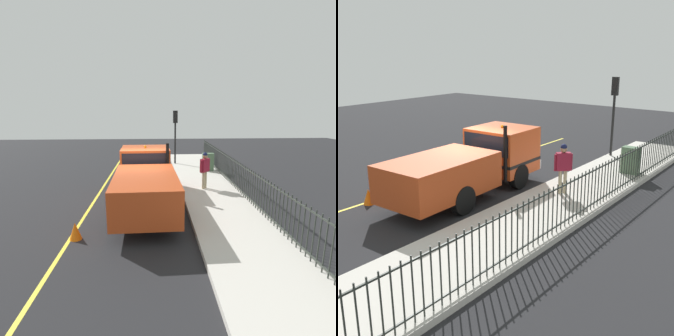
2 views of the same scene
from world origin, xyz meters
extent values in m
plane|color=#232326|center=(0.00, 0.00, 0.00)|extent=(50.39, 50.39, 0.00)
cube|color=beige|center=(3.45, 0.00, 0.09)|extent=(2.91, 22.90, 0.18)
cube|color=yellow|center=(-2.02, 0.00, 0.00)|extent=(0.12, 20.61, 0.01)
cube|color=#D84C1E|center=(0.27, 1.51, 1.35)|extent=(2.32, 2.16, 1.74)
cube|color=black|center=(0.27, 1.51, 1.73)|extent=(2.14, 2.20, 0.77)
cube|color=#B8411A|center=(0.37, -2.02, 1.11)|extent=(2.38, 3.99, 1.25)
cube|color=silver|center=(0.23, 2.64, 0.63)|extent=(2.16, 0.26, 0.36)
cube|color=black|center=(0.27, 1.51, 0.97)|extent=(2.35, 2.18, 0.12)
cylinder|color=black|center=(-0.74, 1.17, 0.48)|extent=(0.33, 0.97, 0.96)
cylinder|color=black|center=(1.29, 1.23, 0.48)|extent=(0.33, 0.97, 0.96)
cylinder|color=black|center=(-0.64, -2.05, 0.48)|extent=(0.33, 0.97, 0.96)
cylinder|color=black|center=(1.38, -1.99, 0.48)|extent=(0.33, 0.97, 0.96)
sphere|color=orange|center=(0.27, 1.51, 2.27)|extent=(0.12, 0.12, 0.12)
cylinder|color=black|center=(1.28, 0.39, 1.52)|extent=(0.14, 0.14, 2.09)
cube|color=maroon|center=(3.16, 1.33, 1.36)|extent=(0.53, 0.53, 0.64)
sphere|color=#997051|center=(3.16, 1.33, 1.80)|extent=(0.24, 0.24, 0.24)
sphere|color=#14193F|center=(3.16, 1.33, 1.88)|extent=(0.23, 0.23, 0.23)
cylinder|color=tan|center=(3.22, 1.39, 0.61)|extent=(0.13, 0.13, 0.86)
cylinder|color=tan|center=(3.09, 1.26, 0.61)|extent=(0.13, 0.13, 0.86)
cylinder|color=maroon|center=(3.36, 1.53, 1.33)|extent=(0.09, 0.09, 0.61)
cylinder|color=maroon|center=(2.95, 1.12, 1.33)|extent=(0.09, 0.09, 0.61)
cylinder|color=#2D332D|center=(4.71, -8.31, 0.89)|extent=(0.04, 0.04, 1.42)
cylinder|color=#2D332D|center=(4.71, -8.07, 0.89)|extent=(0.04, 0.04, 1.42)
cylinder|color=#2D332D|center=(4.71, -7.83, 0.89)|extent=(0.04, 0.04, 1.42)
cylinder|color=#2D332D|center=(4.71, -7.60, 0.89)|extent=(0.04, 0.04, 1.42)
cylinder|color=#2D332D|center=(4.71, -7.36, 0.89)|extent=(0.04, 0.04, 1.42)
cylinder|color=#2D332D|center=(4.71, -7.12, 0.89)|extent=(0.04, 0.04, 1.42)
cylinder|color=#2D332D|center=(4.71, -6.88, 0.89)|extent=(0.04, 0.04, 1.42)
cylinder|color=#2D332D|center=(4.71, -6.65, 0.89)|extent=(0.04, 0.04, 1.42)
cylinder|color=#2D332D|center=(4.71, -6.41, 0.89)|extent=(0.04, 0.04, 1.42)
cylinder|color=#2D332D|center=(4.71, -6.17, 0.89)|extent=(0.04, 0.04, 1.42)
cylinder|color=#2D332D|center=(4.71, -5.94, 0.89)|extent=(0.04, 0.04, 1.42)
cylinder|color=#2D332D|center=(4.71, -5.70, 0.89)|extent=(0.04, 0.04, 1.42)
cylinder|color=#2D332D|center=(4.71, -5.46, 0.89)|extent=(0.04, 0.04, 1.42)
cylinder|color=#2D332D|center=(4.71, -5.22, 0.89)|extent=(0.04, 0.04, 1.42)
cylinder|color=#2D332D|center=(4.71, -4.99, 0.89)|extent=(0.04, 0.04, 1.42)
cylinder|color=#2D332D|center=(4.71, -4.75, 0.89)|extent=(0.04, 0.04, 1.42)
cylinder|color=#2D332D|center=(4.71, -4.51, 0.89)|extent=(0.04, 0.04, 1.42)
cylinder|color=#2D332D|center=(4.71, -4.27, 0.89)|extent=(0.04, 0.04, 1.42)
cylinder|color=#2D332D|center=(4.71, -4.04, 0.89)|extent=(0.04, 0.04, 1.42)
cylinder|color=#2D332D|center=(4.71, -3.80, 0.89)|extent=(0.04, 0.04, 1.42)
cylinder|color=#2D332D|center=(4.71, -3.56, 0.89)|extent=(0.04, 0.04, 1.42)
cylinder|color=#2D332D|center=(4.71, -3.32, 0.89)|extent=(0.04, 0.04, 1.42)
cylinder|color=#2D332D|center=(4.71, -3.09, 0.89)|extent=(0.04, 0.04, 1.42)
cylinder|color=#2D332D|center=(4.71, -2.85, 0.89)|extent=(0.04, 0.04, 1.42)
cylinder|color=#2D332D|center=(4.71, -2.61, 0.89)|extent=(0.04, 0.04, 1.42)
cylinder|color=#2D332D|center=(4.71, -2.37, 0.89)|extent=(0.04, 0.04, 1.42)
cylinder|color=#2D332D|center=(4.71, -2.14, 0.89)|extent=(0.04, 0.04, 1.42)
cylinder|color=#2D332D|center=(4.71, -1.90, 0.89)|extent=(0.04, 0.04, 1.42)
cylinder|color=#2D332D|center=(4.71, -1.66, 0.89)|extent=(0.04, 0.04, 1.42)
cylinder|color=#2D332D|center=(4.71, -1.42, 0.89)|extent=(0.04, 0.04, 1.42)
cylinder|color=#2D332D|center=(4.71, -1.19, 0.89)|extent=(0.04, 0.04, 1.42)
cylinder|color=#2D332D|center=(4.71, -0.95, 0.89)|extent=(0.04, 0.04, 1.42)
cylinder|color=#2D332D|center=(4.71, -0.71, 0.89)|extent=(0.04, 0.04, 1.42)
cylinder|color=#2D332D|center=(4.71, -0.47, 0.89)|extent=(0.04, 0.04, 1.42)
cylinder|color=#2D332D|center=(4.71, -0.24, 0.89)|extent=(0.04, 0.04, 1.42)
cylinder|color=#2D332D|center=(4.71, 0.00, 0.89)|extent=(0.04, 0.04, 1.42)
cylinder|color=#2D332D|center=(4.71, 0.24, 0.89)|extent=(0.04, 0.04, 1.42)
cylinder|color=#2D332D|center=(4.71, 0.47, 0.89)|extent=(0.04, 0.04, 1.42)
cylinder|color=#2D332D|center=(4.71, 0.71, 0.89)|extent=(0.04, 0.04, 1.42)
cylinder|color=#2D332D|center=(4.71, 0.95, 0.89)|extent=(0.04, 0.04, 1.42)
cylinder|color=#2D332D|center=(4.71, 1.19, 0.89)|extent=(0.04, 0.04, 1.42)
cylinder|color=#2D332D|center=(4.71, 1.42, 0.89)|extent=(0.04, 0.04, 1.42)
cylinder|color=#2D332D|center=(4.71, 1.66, 0.89)|extent=(0.04, 0.04, 1.42)
cylinder|color=#2D332D|center=(4.71, 1.90, 0.89)|extent=(0.04, 0.04, 1.42)
cylinder|color=#2D332D|center=(4.71, 2.14, 0.89)|extent=(0.04, 0.04, 1.42)
cylinder|color=#2D332D|center=(4.71, 2.37, 0.89)|extent=(0.04, 0.04, 1.42)
cylinder|color=#2D332D|center=(4.71, 2.61, 0.89)|extent=(0.04, 0.04, 1.42)
cylinder|color=#2D332D|center=(4.71, 2.85, 0.89)|extent=(0.04, 0.04, 1.42)
cylinder|color=#2D332D|center=(4.71, 3.09, 0.89)|extent=(0.04, 0.04, 1.42)
cylinder|color=#2D332D|center=(4.71, 3.32, 0.89)|extent=(0.04, 0.04, 1.42)
cylinder|color=#2D332D|center=(4.71, 3.56, 0.89)|extent=(0.04, 0.04, 1.42)
cylinder|color=#2D332D|center=(4.71, 3.80, 0.89)|extent=(0.04, 0.04, 1.42)
cylinder|color=#2D332D|center=(4.71, 4.04, 0.89)|extent=(0.04, 0.04, 1.42)
cylinder|color=#2D332D|center=(4.71, 4.27, 0.89)|extent=(0.04, 0.04, 1.42)
cylinder|color=#2D332D|center=(4.71, 4.51, 0.89)|extent=(0.04, 0.04, 1.42)
cylinder|color=#2D332D|center=(4.71, 4.75, 0.89)|extent=(0.04, 0.04, 1.42)
cylinder|color=#2D332D|center=(4.71, 4.99, 0.89)|extent=(0.04, 0.04, 1.42)
cylinder|color=#2D332D|center=(4.71, 5.22, 0.89)|extent=(0.04, 0.04, 1.42)
cylinder|color=#2D332D|center=(4.71, 5.46, 0.89)|extent=(0.04, 0.04, 1.42)
cylinder|color=#2D332D|center=(4.71, 5.70, 0.89)|extent=(0.04, 0.04, 1.42)
cylinder|color=#2D332D|center=(4.71, 5.94, 0.89)|extent=(0.04, 0.04, 1.42)
cylinder|color=#2D332D|center=(4.71, 6.17, 0.89)|extent=(0.04, 0.04, 1.42)
cylinder|color=#2D332D|center=(4.71, 6.41, 0.89)|extent=(0.04, 0.04, 1.42)
cylinder|color=#2D332D|center=(4.71, 6.65, 0.89)|extent=(0.04, 0.04, 1.42)
cylinder|color=#2D332D|center=(4.71, 6.88, 0.89)|extent=(0.04, 0.04, 1.42)
cylinder|color=#2D332D|center=(4.71, 7.12, 0.89)|extent=(0.04, 0.04, 1.42)
cylinder|color=#2D332D|center=(4.71, 7.36, 0.89)|extent=(0.04, 0.04, 1.42)
cylinder|color=#2D332D|center=(4.71, 7.60, 0.89)|extent=(0.04, 0.04, 1.42)
cylinder|color=#2D332D|center=(4.71, 7.83, 0.89)|extent=(0.04, 0.04, 1.42)
cylinder|color=#2D332D|center=(4.71, 8.07, 0.89)|extent=(0.04, 0.04, 1.42)
cylinder|color=#2D332D|center=(4.71, 8.31, 0.89)|extent=(0.04, 0.04, 1.42)
cylinder|color=#2D332D|center=(4.71, 8.55, 0.89)|extent=(0.04, 0.04, 1.42)
cylinder|color=#2D332D|center=(4.71, 8.78, 0.89)|extent=(0.04, 0.04, 1.42)
cylinder|color=#2D332D|center=(4.71, 9.02, 0.89)|extent=(0.04, 0.04, 1.42)
cube|color=#2D332D|center=(4.71, 0.00, 1.48)|extent=(0.04, 19.47, 0.04)
cube|color=#2D332D|center=(4.71, 0.00, 0.35)|extent=(0.04, 19.47, 0.04)
cylinder|color=black|center=(2.21, 7.60, 2.05)|extent=(0.12, 0.12, 3.74)
cube|color=black|center=(2.21, 7.60, 3.50)|extent=(0.32, 0.24, 0.85)
sphere|color=red|center=(2.21, 7.60, 3.75)|extent=(0.16, 0.16, 0.16)
sphere|color=yellow|center=(2.21, 7.60, 3.50)|extent=(0.16, 0.16, 0.16)
sphere|color=green|center=(2.21, 7.60, 3.24)|extent=(0.16, 0.16, 0.16)
cube|color=#4C6B4C|center=(4.12, 5.23, 0.73)|extent=(0.70, 0.41, 1.11)
cone|color=orange|center=(-1.83, -3.32, 0.28)|extent=(0.39, 0.39, 0.55)
camera|label=1|loc=(0.68, -11.22, 4.06)|focal=28.40mm
camera|label=2|loc=(10.35, -11.36, 5.27)|focal=45.27mm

